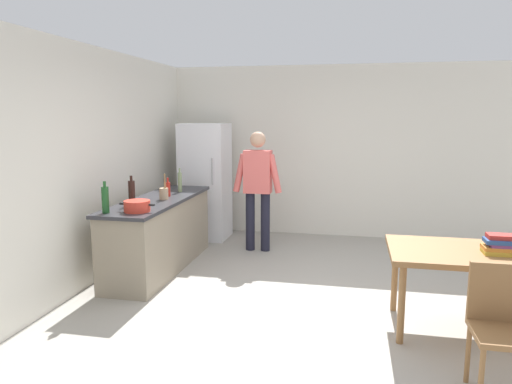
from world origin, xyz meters
The scene contains 15 objects.
ground_plane centered at (0.00, 0.00, 0.00)m, with size 14.00×14.00×0.00m, color #9E998E.
wall_back centered at (0.00, 3.00, 1.35)m, with size 6.40×0.12×2.70m, color silver.
wall_left centered at (-2.60, 0.20, 1.35)m, with size 0.12×5.60×2.70m, color silver.
kitchen_counter centered at (-2.00, 0.80, 0.45)m, with size 0.64×2.20×0.90m.
refrigerator centered at (-1.90, 2.40, 0.90)m, with size 0.70×0.67×1.80m.
person centered at (-0.95, 1.85, 0.98)m, with size 0.70×0.22×1.70m.
dining_table centered at (1.40, -0.30, 0.67)m, with size 1.40×0.90×0.75m.
chair centered at (1.40, -1.27, 0.53)m, with size 0.42×0.42×0.91m.
cooking_pot centered at (-1.90, 0.01, 0.96)m, with size 0.40×0.28×0.12m.
utensil_jar centered at (-1.91, 0.77, 0.98)m, with size 0.11×0.11×0.32m.
bottle_vinegar_tall centered at (-1.92, 1.36, 1.04)m, with size 0.06×0.06×0.32m.
bottle_sauce_red centered at (-1.94, 0.98, 1.00)m, with size 0.06×0.06×0.24m.
bottle_wine_green centered at (-2.19, -0.13, 1.05)m, with size 0.08×0.08×0.34m.
bottle_wine_dark centered at (-2.13, 0.36, 1.05)m, with size 0.08×0.08×0.34m.
book_stack centered at (1.62, -0.34, 0.83)m, with size 0.30×0.20×0.17m.
Camera 1 is at (0.36, -4.57, 1.92)m, focal length 32.94 mm.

